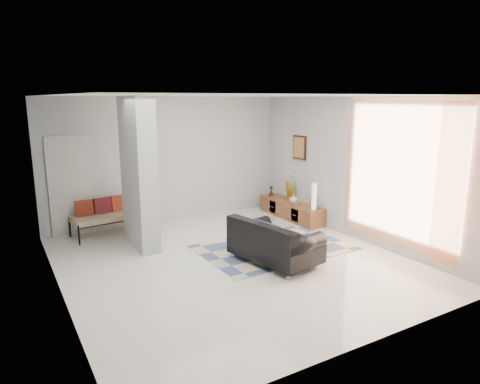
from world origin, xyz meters
TOP-DOWN VIEW (x-y plane):
  - floor at (0.00, 0.00)m, footprint 6.00×6.00m
  - ceiling at (0.00, 0.00)m, footprint 6.00×6.00m
  - wall_back at (0.00, 3.00)m, footprint 6.00×0.00m
  - wall_front at (0.00, -3.00)m, footprint 6.00×0.00m
  - wall_left at (-2.75, 0.00)m, footprint 0.00×6.00m
  - wall_right at (2.75, 0.00)m, footprint 0.00×6.00m
  - partition_column at (-1.10, 1.60)m, footprint 0.35×1.20m
  - hallway_door at (-2.10, 2.96)m, footprint 0.85×0.06m
  - curtain at (2.67, -1.15)m, footprint 0.00×2.55m
  - wall_art at (2.72, 1.70)m, footprint 0.04×0.45m
  - media_console at (2.52, 1.70)m, footprint 0.45×1.96m
  - loveseat at (0.54, -0.41)m, footprint 1.18×1.68m
  - daybed at (-1.43, 2.63)m, footprint 1.65×0.83m
  - area_rug at (1.00, 0.20)m, footprint 2.78×1.87m
  - cylinder_lamp at (2.50, 0.87)m, footprint 0.11×0.11m
  - bronze_figurine at (2.47, 2.46)m, footprint 0.14×0.14m
  - vase at (2.47, 1.55)m, footprint 0.21×0.21m

SIDE VIEW (x-z plane):
  - floor at x=0.00m, z-range 0.00..0.00m
  - area_rug at x=1.00m, z-range 0.00..0.01m
  - media_console at x=2.52m, z-range -0.20..0.60m
  - loveseat at x=0.54m, z-range -0.02..0.74m
  - daybed at x=-1.43m, z-range 0.04..0.81m
  - vase at x=2.47m, z-range 0.40..0.60m
  - bronze_figurine at x=2.47m, z-range 0.40..0.64m
  - cylinder_lamp at x=2.50m, z-range 0.40..0.97m
  - hallway_door at x=-2.10m, z-range 0.00..2.04m
  - partition_column at x=-1.10m, z-range 0.00..2.80m
  - wall_back at x=0.00m, z-range -1.60..4.40m
  - wall_front at x=0.00m, z-range -1.60..4.40m
  - wall_left at x=-2.75m, z-range -1.60..4.40m
  - wall_right at x=2.75m, z-range -1.60..4.40m
  - curtain at x=2.67m, z-range 0.17..2.72m
  - wall_art at x=2.72m, z-range 1.38..1.92m
  - ceiling at x=0.00m, z-range 2.80..2.80m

